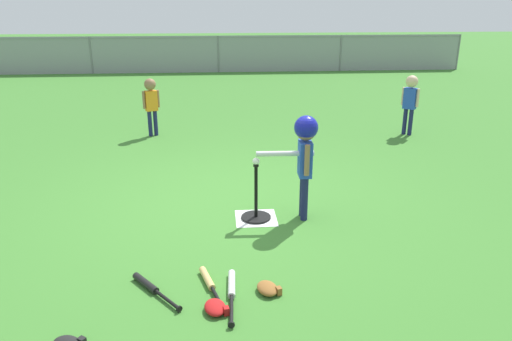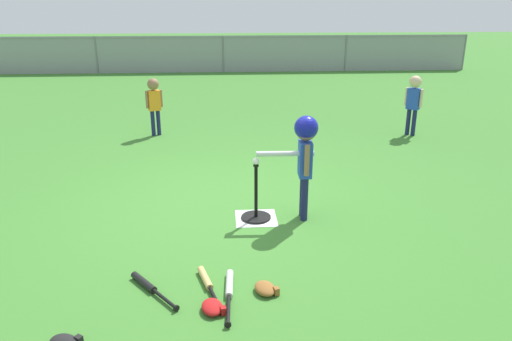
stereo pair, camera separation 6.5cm
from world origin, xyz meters
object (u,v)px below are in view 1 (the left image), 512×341
object	(u,v)px
batting_tee	(256,210)
baseball_on_tee	(256,161)
batter_child	(305,147)
spare_bat_silver	(232,289)
fielder_deep_center	(410,97)
glove_tossed_aside	(268,288)
glove_near_bats	(216,307)
fielder_near_right	(151,99)
spare_bat_black	(150,287)
spare_bat_wood	(209,283)

from	to	relation	value
batting_tee	baseball_on_tee	distance (m)	0.56
batter_child	spare_bat_silver	bearing A→B (deg)	-120.93
fielder_deep_center	glove_tossed_aside	bearing A→B (deg)	-122.46
spare_bat_silver	glove_near_bats	bearing A→B (deg)	-117.86
baseball_on_tee	batter_child	distance (m)	0.52
glove_near_bats	fielder_near_right	bearing A→B (deg)	101.67
spare_bat_silver	glove_near_bats	xyz separation A→B (m)	(-0.13, -0.25, 0.01)
spare_bat_silver	batting_tee	bearing A→B (deg)	77.24
batting_tee	baseball_on_tee	size ratio (longest dim) A/B	8.31
batter_child	spare_bat_silver	distance (m)	1.76
fielder_near_right	fielder_deep_center	size ratio (longest dim) A/B	0.96
spare_bat_black	batter_child	bearing A→B (deg)	40.68
baseball_on_tee	fielder_deep_center	distance (m)	4.33
batter_child	fielder_near_right	distance (m)	4.05
batting_tee	batter_child	xyz separation A→B (m)	(0.50, -0.02, 0.71)
spare_bat_wood	glove_tossed_aside	distance (m)	0.49
batting_tee	glove_tossed_aside	distance (m)	1.40
spare_bat_wood	glove_tossed_aside	bearing A→B (deg)	-15.67
batting_tee	fielder_deep_center	xyz separation A→B (m)	(2.91, 3.21, 0.57)
batting_tee	fielder_near_right	size ratio (longest dim) A/B	0.62
fielder_near_right	batting_tee	bearing A→B (deg)	-66.83
baseball_on_tee	spare_bat_silver	distance (m)	1.54
glove_tossed_aside	batter_child	bearing A→B (deg)	69.33
spare_bat_wood	fielder_deep_center	bearing A→B (deg)	52.74
spare_bat_silver	spare_bat_black	distance (m)	0.67
baseball_on_tee	spare_bat_black	size ratio (longest dim) A/B	0.14
baseball_on_tee	glove_tossed_aside	size ratio (longest dim) A/B	0.29
spare_bat_silver	spare_bat_wood	bearing A→B (deg)	148.88
glove_near_bats	batting_tee	bearing A→B (deg)	74.77
glove_tossed_aside	fielder_deep_center	bearing A→B (deg)	57.54
fielder_deep_center	batting_tee	bearing A→B (deg)	-132.22
batting_tee	spare_bat_silver	xyz separation A→B (m)	(-0.31, -1.37, -0.06)
spare_bat_wood	spare_bat_black	distance (m)	0.48
baseball_on_tee	spare_bat_silver	xyz separation A→B (m)	(-0.31, -1.37, -0.62)
fielder_near_right	glove_tossed_aside	distance (m)	5.15
spare_bat_wood	batter_child	bearing A→B (deg)	51.46
fielder_deep_center	spare_bat_wood	xyz separation A→B (m)	(-3.40, -4.47, -0.63)
fielder_deep_center	glove_tossed_aside	xyz separation A→B (m)	(-2.93, -4.61, -0.63)
fielder_deep_center	spare_bat_black	distance (m)	5.97
batter_child	glove_tossed_aside	distance (m)	1.66
spare_bat_silver	spare_bat_wood	distance (m)	0.21
batter_child	spare_bat_wood	world-z (taller)	batter_child
fielder_near_right	spare_bat_black	world-z (taller)	fielder_near_right
fielder_near_right	glove_tossed_aside	bearing A→B (deg)	-73.19
glove_near_bats	glove_tossed_aside	size ratio (longest dim) A/B	0.97
batting_tee	fielder_near_right	world-z (taller)	fielder_near_right
batting_tee	fielder_near_right	distance (m)	3.85
fielder_near_right	spare_bat_black	bearing A→B (deg)	-83.72
batter_child	fielder_deep_center	size ratio (longest dim) A/B	1.10
batting_tee	spare_bat_black	xyz separation A→B (m)	(-0.97, -1.28, -0.06)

